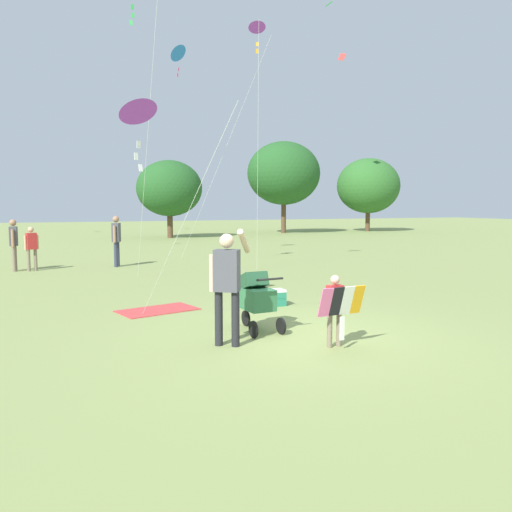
{
  "coord_description": "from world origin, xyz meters",
  "views": [
    {
      "loc": [
        -3.75,
        -7.34,
        2.17
      ],
      "look_at": [
        -0.5,
        0.66,
        1.3
      ],
      "focal_mm": 36.09,
      "sensor_mm": 36.0,
      "label": 1
    }
  ],
  "objects_px": {
    "kite_blue_high": "(257,32)",
    "kite_green_novelty": "(179,56)",
    "stroller": "(256,296)",
    "kite_adult_black": "(138,113)",
    "person_red_shirt": "(116,237)",
    "picnic_blanket": "(158,310)",
    "child_with_butterfly_kite": "(336,304)",
    "cooler_box": "(274,298)",
    "person_sitting_far": "(14,241)",
    "person_adult_flyer": "(227,279)",
    "person_kid_running": "(31,245)"
  },
  "relations": [
    {
      "from": "person_red_shirt",
      "to": "cooler_box",
      "type": "xyz_separation_m",
      "value": [
        2.24,
        -8.45,
        -0.87
      ]
    },
    {
      "from": "child_with_butterfly_kite",
      "to": "person_sitting_far",
      "type": "height_order",
      "value": "person_sitting_far"
    },
    {
      "from": "child_with_butterfly_kite",
      "to": "picnic_blanket",
      "type": "xyz_separation_m",
      "value": [
        -1.97,
        3.74,
        -0.66
      ]
    },
    {
      "from": "kite_adult_black",
      "to": "child_with_butterfly_kite",
      "type": "bearing_deg",
      "value": -56.43
    },
    {
      "from": "kite_green_novelty",
      "to": "person_sitting_far",
      "type": "height_order",
      "value": "kite_green_novelty"
    },
    {
      "from": "picnic_blanket",
      "to": "kite_blue_high",
      "type": "bearing_deg",
      "value": 50.81
    },
    {
      "from": "person_adult_flyer",
      "to": "person_sitting_far",
      "type": "distance_m",
      "value": 11.6
    },
    {
      "from": "child_with_butterfly_kite",
      "to": "kite_green_novelty",
      "type": "distance_m",
      "value": 15.15
    },
    {
      "from": "picnic_blanket",
      "to": "cooler_box",
      "type": "height_order",
      "value": "cooler_box"
    },
    {
      "from": "kite_adult_black",
      "to": "person_kid_running",
      "type": "height_order",
      "value": "kite_adult_black"
    },
    {
      "from": "person_red_shirt",
      "to": "picnic_blanket",
      "type": "xyz_separation_m",
      "value": [
        -0.18,
        -8.02,
        -1.04
      ]
    },
    {
      "from": "person_adult_flyer",
      "to": "person_kid_running",
      "type": "relative_size",
      "value": 1.25
    },
    {
      "from": "kite_blue_high",
      "to": "kite_green_novelty",
      "type": "bearing_deg",
      "value": 110.07
    },
    {
      "from": "person_adult_flyer",
      "to": "person_red_shirt",
      "type": "xyz_separation_m",
      "value": [
        -0.29,
        11.06,
        0.0
      ]
    },
    {
      "from": "kite_adult_black",
      "to": "kite_blue_high",
      "type": "relative_size",
      "value": 0.52
    },
    {
      "from": "picnic_blanket",
      "to": "person_sitting_far",
      "type": "bearing_deg",
      "value": 110.95
    },
    {
      "from": "kite_green_novelty",
      "to": "picnic_blanket",
      "type": "distance_m",
      "value": 12.7
    },
    {
      "from": "kite_green_novelty",
      "to": "person_red_shirt",
      "type": "bearing_deg",
      "value": -150.03
    },
    {
      "from": "person_adult_flyer",
      "to": "kite_adult_black",
      "type": "xyz_separation_m",
      "value": [
        -0.81,
        2.78,
        2.86
      ]
    },
    {
      "from": "kite_adult_black",
      "to": "kite_blue_high",
      "type": "bearing_deg",
      "value": 49.99
    },
    {
      "from": "child_with_butterfly_kite",
      "to": "kite_blue_high",
      "type": "relative_size",
      "value": 0.14
    },
    {
      "from": "stroller",
      "to": "kite_adult_black",
      "type": "xyz_separation_m",
      "value": [
        -1.58,
        2.08,
        3.3
      ]
    },
    {
      "from": "kite_adult_black",
      "to": "person_kid_running",
      "type": "bearing_deg",
      "value": 105.19
    },
    {
      "from": "person_kid_running",
      "to": "cooler_box",
      "type": "xyz_separation_m",
      "value": [
        4.96,
        -8.26,
        -0.68
      ]
    },
    {
      "from": "person_adult_flyer",
      "to": "person_kid_running",
      "type": "bearing_deg",
      "value": 105.47
    },
    {
      "from": "person_kid_running",
      "to": "cooler_box",
      "type": "relative_size",
      "value": 3.22
    },
    {
      "from": "kite_green_novelty",
      "to": "kite_blue_high",
      "type": "xyz_separation_m",
      "value": [
        1.52,
        -4.17,
        -0.18
      ]
    },
    {
      "from": "picnic_blanket",
      "to": "cooler_box",
      "type": "bearing_deg",
      "value": -10.18
    },
    {
      "from": "person_adult_flyer",
      "to": "child_with_butterfly_kite",
      "type": "bearing_deg",
      "value": -25.0
    },
    {
      "from": "kite_adult_black",
      "to": "kite_green_novelty",
      "type": "height_order",
      "value": "kite_green_novelty"
    },
    {
      "from": "person_red_shirt",
      "to": "person_sitting_far",
      "type": "distance_m",
      "value": 3.25
    },
    {
      "from": "kite_blue_high",
      "to": "picnic_blanket",
      "type": "xyz_separation_m",
      "value": [
        -4.41,
        -5.41,
        -7.65
      ]
    },
    {
      "from": "person_kid_running",
      "to": "picnic_blanket",
      "type": "xyz_separation_m",
      "value": [
        2.54,
        -7.82,
        -0.84
      ]
    },
    {
      "from": "child_with_butterfly_kite",
      "to": "kite_adult_black",
      "type": "height_order",
      "value": "kite_adult_black"
    },
    {
      "from": "person_red_shirt",
      "to": "kite_adult_black",
      "type": "bearing_deg",
      "value": -93.62
    },
    {
      "from": "stroller",
      "to": "kite_green_novelty",
      "type": "distance_m",
      "value": 14.03
    },
    {
      "from": "person_sitting_far",
      "to": "cooler_box",
      "type": "xyz_separation_m",
      "value": [
        5.49,
        -8.45,
        -0.82
      ]
    },
    {
      "from": "child_with_butterfly_kite",
      "to": "person_red_shirt",
      "type": "height_order",
      "value": "person_red_shirt"
    },
    {
      "from": "child_with_butterfly_kite",
      "to": "person_adult_flyer",
      "type": "height_order",
      "value": "person_adult_flyer"
    },
    {
      "from": "picnic_blanket",
      "to": "child_with_butterfly_kite",
      "type": "bearing_deg",
      "value": -62.25
    },
    {
      "from": "kite_blue_high",
      "to": "stroller",
      "type": "bearing_deg",
      "value": -112.3
    },
    {
      "from": "person_adult_flyer",
      "to": "person_kid_running",
      "type": "xyz_separation_m",
      "value": [
        -3.01,
        10.86,
        -0.19
      ]
    },
    {
      "from": "kite_green_novelty",
      "to": "child_with_butterfly_kite",
      "type": "bearing_deg",
      "value": -93.95
    },
    {
      "from": "kite_blue_high",
      "to": "person_adult_flyer",
      "type": "bearing_deg",
      "value": -115.01
    },
    {
      "from": "person_red_shirt",
      "to": "person_kid_running",
      "type": "distance_m",
      "value": 2.73
    },
    {
      "from": "stroller",
      "to": "cooler_box",
      "type": "bearing_deg",
      "value": 57.97
    },
    {
      "from": "kite_adult_black",
      "to": "person_red_shirt",
      "type": "relative_size",
      "value": 2.35
    },
    {
      "from": "stroller",
      "to": "person_red_shirt",
      "type": "height_order",
      "value": "person_red_shirt"
    },
    {
      "from": "cooler_box",
      "to": "kite_adult_black",
      "type": "bearing_deg",
      "value": 176.28
    },
    {
      "from": "kite_adult_black",
      "to": "cooler_box",
      "type": "distance_m",
      "value": 4.64
    }
  ]
}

